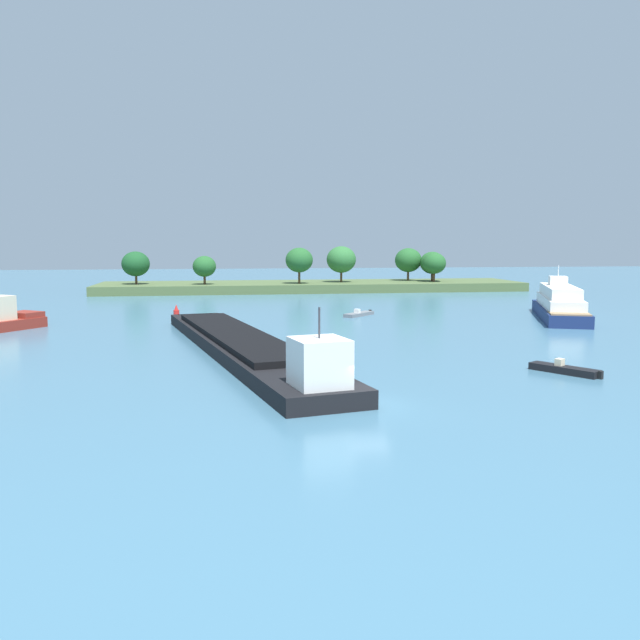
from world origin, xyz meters
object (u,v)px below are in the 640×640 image
(tugboat, at_px, (0,319))
(channel_buoy_red, at_px, (176,313))
(cargo_barge, at_px, (242,344))
(small_motorboat, at_px, (359,314))
(white_riverboat, at_px, (560,304))
(fishing_skiff, at_px, (565,369))

(tugboat, height_order, channel_buoy_red, tugboat)
(cargo_barge, xyz_separation_m, tugboat, (-25.15, 18.74, 0.39))
(small_motorboat, height_order, white_riverboat, white_riverboat)
(white_riverboat, xyz_separation_m, fishing_skiff, (-17.10, -31.95, -1.47))
(tugboat, bearing_deg, fishing_skiff, -32.38)
(small_motorboat, distance_m, white_riverboat, 24.98)
(fishing_skiff, relative_size, channel_buoy_red, 2.58)
(white_riverboat, bearing_deg, channel_buoy_red, 173.50)
(small_motorboat, relative_size, channel_buoy_red, 2.58)
(tugboat, bearing_deg, channel_buoy_red, 20.97)
(small_motorboat, xyz_separation_m, white_riverboat, (24.13, -6.28, 1.51))
(fishing_skiff, bearing_deg, cargo_barge, 152.91)
(cargo_barge, xyz_separation_m, white_riverboat, (39.91, 20.28, 0.89))
(white_riverboat, height_order, channel_buoy_red, white_riverboat)
(cargo_barge, bearing_deg, channel_buoy_red, 105.56)
(tugboat, distance_m, white_riverboat, 65.08)
(channel_buoy_red, bearing_deg, cargo_barge, -74.44)
(tugboat, relative_size, white_riverboat, 0.47)
(white_riverboat, distance_m, channel_buoy_red, 47.37)
(white_riverboat, xyz_separation_m, channel_buoy_red, (-47.05, 5.36, -0.94))
(white_riverboat, distance_m, fishing_skiff, 36.27)
(cargo_barge, bearing_deg, white_riverboat, 26.93)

